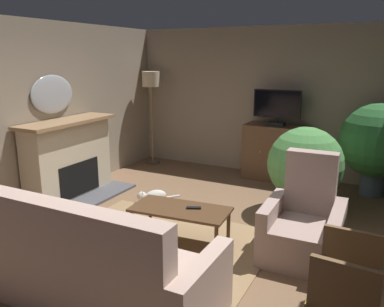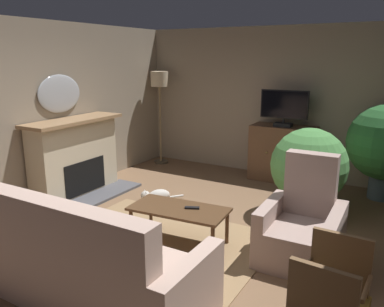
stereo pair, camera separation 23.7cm
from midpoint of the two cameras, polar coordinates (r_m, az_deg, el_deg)
name	(u,v)px [view 2 (the right image)]	position (r m, az deg, el deg)	size (l,w,h in m)	color
ground_plane	(173,244)	(4.80, -1.36, -13.06)	(5.63, 7.24, 0.04)	brown
wall_back	(271,102)	(7.41, 12.40, 7.34)	(5.63, 0.10, 2.69)	gray
wall_left	(21,115)	(6.09, -22.62, 5.19)	(0.10, 7.24, 2.69)	gray
rug_central	(153,245)	(4.73, -4.20, -13.22)	(2.51, 2.07, 0.01)	#8E704C
fireplace	(76,159)	(6.41, -15.58, -0.80)	(0.89, 1.69, 1.23)	#4C4C51
wall_mirror_oval	(60,94)	(6.41, -17.75, 8.30)	(0.06, 0.83, 0.59)	#B2B7BF
tv_cabinet	(282,155)	(7.12, 13.97, -0.17)	(1.10, 0.55, 0.99)	#402A1C
television	(284,107)	(6.92, 14.26, 6.56)	(0.82, 0.20, 0.62)	black
coffee_table	(179,212)	(4.61, -0.45, -8.51)	(1.18, 0.64, 0.45)	#4C331E
tv_remote	(192,208)	(4.57, 1.51, -7.94)	(0.17, 0.05, 0.02)	black
sofa_floral	(85,266)	(3.73, -13.50, -15.73)	(2.24, 0.91, 1.05)	#BC9E8E
armchair_facing_sofa	(302,230)	(4.50, 17.23, -10.57)	(0.84, 0.89, 1.14)	#A3897F
side_chair_mid_row	(334,295)	(3.17, 22.10, -18.64)	(0.48, 0.45, 0.93)	olive
potted_plant_leafy_by_curtain	(309,167)	(5.60, 17.84, -1.96)	(1.04, 1.04, 1.23)	beige
cat	(157,195)	(6.01, -4.03, -6.13)	(0.49, 0.52, 0.21)	beige
floor_lamp	(160,88)	(7.92, -3.89, 9.55)	(0.34, 0.34, 1.87)	#4C4233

